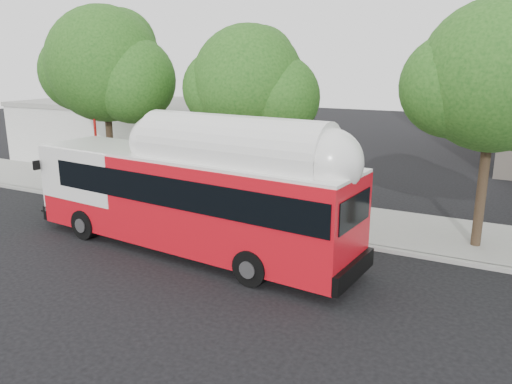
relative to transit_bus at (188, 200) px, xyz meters
The scene contains 10 objects.
ground 2.16m from the transit_bus, 43.06° to the right, with size 120.00×120.00×0.00m, color black.
sidewalk 6.23m from the transit_bus, 83.72° to the left, with size 60.00×5.00×0.15m, color gray.
curb_strip 3.86m from the transit_bus, 78.86° to the left, with size 60.00×0.30×0.15m, color gray.
red_curb_segment 4.47m from the transit_bus, 125.52° to the left, with size 10.00×0.32×0.16m, color maroon.
street_tree_left 10.40m from the transit_bus, 147.85° to the left, with size 6.67×5.80×9.74m.
street_tree_mid 6.72m from the transit_bus, 89.42° to the left, with size 5.75×5.00×8.62m.
street_tree_right 12.15m from the transit_bus, 27.51° to the left, with size 6.21×5.40×9.18m.
low_commercial_bldg 18.91m from the transit_bus, 134.91° to the left, with size 16.20×10.20×4.25m.
transit_bus is the anchor object (origin of this frame).
signal_pole 9.05m from the transit_bus, 155.30° to the left, with size 0.13×0.44×4.68m.
Camera 1 is at (9.78, -14.09, 6.99)m, focal length 35.00 mm.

